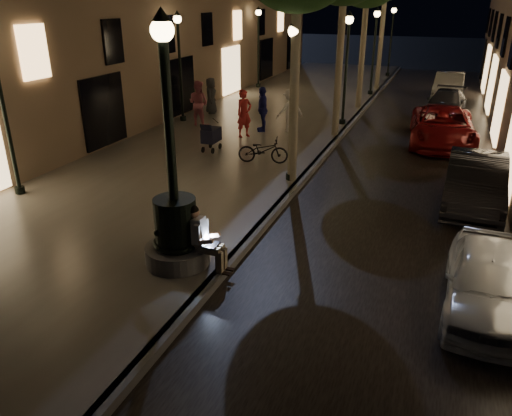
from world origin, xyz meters
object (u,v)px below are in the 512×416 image
at_px(car_fifth, 449,86).
at_px(pedestrian_pink, 199,103).
at_px(seated_man_laptop, 202,236).
at_px(car_third, 443,127).
at_px(pedestrian_white, 290,110).
at_px(lamp_left_b, 179,53).
at_px(car_front, 488,281).
at_px(fountain_lamppost, 175,220).
at_px(lamp_curb_b, 347,55).
at_px(lamp_curb_c, 375,40).
at_px(pedestrian_red, 244,113).
at_px(pedestrian_dark, 211,96).
at_px(pedestrian_blue, 263,109).
at_px(lamp_curb_a, 293,82).
at_px(bicycle, 263,150).
at_px(car_second, 475,182).
at_px(lamp_left_c, 258,37).
at_px(lamp_curb_d, 392,32).
at_px(lamp_left_a, 0,89).
at_px(stroller, 211,135).
at_px(car_rear, 446,103).

xyz_separation_m(car_fifth, pedestrian_pink, (-10.29, -11.80, 0.45)).
distance_m(seated_man_laptop, car_third, 13.48).
relative_size(pedestrian_pink, pedestrian_white, 1.09).
xyz_separation_m(lamp_left_b, car_front, (12.60, -11.24, -2.60)).
xyz_separation_m(fountain_lamppost, lamp_curb_b, (0.70, 14.00, 2.02)).
distance_m(lamp_curb_b, lamp_curb_c, 8.00).
height_order(lamp_curb_c, pedestrian_red, lamp_curb_c).
xyz_separation_m(seated_man_laptop, pedestrian_dark, (-6.48, 13.96, 0.12)).
height_order(car_front, pedestrian_white, pedestrian_white).
bearing_deg(lamp_curb_c, lamp_left_b, -125.37).
bearing_deg(pedestrian_blue, lamp_curb_a, 3.21).
bearing_deg(car_fifth, bicycle, -107.42).
bearing_deg(car_second, lamp_left_c, 130.45).
xyz_separation_m(car_front, pedestrian_dark, (-12.07, 13.19, 0.42)).
xyz_separation_m(lamp_curb_b, pedestrian_pink, (-5.99, -2.51, -2.05)).
height_order(lamp_curb_d, pedestrian_red, lamp_curb_d).
height_order(car_front, pedestrian_dark, pedestrian_dark).
bearing_deg(car_second, car_third, 101.52).
bearing_deg(lamp_left_b, car_second, -24.66).
distance_m(fountain_lamppost, pedestrian_blue, 11.72).
distance_m(lamp_left_a, pedestrian_red, 9.38).
relative_size(fountain_lamppost, pedestrian_blue, 2.76).
height_order(lamp_left_a, pedestrian_dark, lamp_left_a).
distance_m(fountain_lamppost, pedestrian_red, 10.66).
relative_size(pedestrian_pink, pedestrian_blue, 1.04).
bearing_deg(seated_man_laptop, pedestrian_red, 107.43).
distance_m(stroller, pedestrian_pink, 4.21).
height_order(fountain_lamppost, lamp_curb_d, fountain_lamppost).
bearing_deg(car_rear, lamp_left_a, -119.96).
relative_size(fountain_lamppost, lamp_left_a, 1.08).
height_order(lamp_curb_a, pedestrian_blue, lamp_curb_a).
distance_m(lamp_curb_a, car_rear, 13.36).
height_order(lamp_curb_b, bicycle, lamp_curb_b).
height_order(seated_man_laptop, bicycle, seated_man_laptop).
bearing_deg(car_rear, stroller, -122.69).
bearing_deg(pedestrian_dark, pedestrian_blue, -138.35).
bearing_deg(lamp_curb_c, car_front, -75.48).
distance_m(pedestrian_dark, bicycle, 8.44).
bearing_deg(bicycle, pedestrian_pink, 35.29).
distance_m(stroller, pedestrian_white, 4.32).
bearing_deg(car_third, bicycle, -140.47).
bearing_deg(pedestrian_white, car_front, 87.40).
height_order(stroller, pedestrian_white, pedestrian_white).
relative_size(lamp_left_c, car_rear, 1.12).
relative_size(seated_man_laptop, car_fifth, 0.32).
height_order(lamp_curb_b, pedestrian_red, lamp_curb_b).
distance_m(stroller, pedestrian_dark, 6.64).
bearing_deg(pedestrian_red, lamp_curb_c, 17.14).
bearing_deg(pedestrian_dark, lamp_left_a, 163.36).
relative_size(seated_man_laptop, car_front, 0.38).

